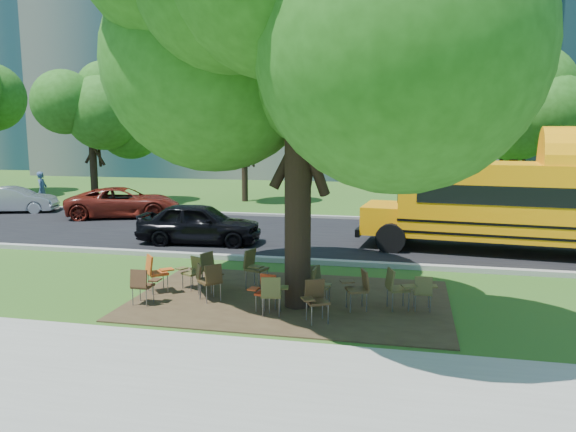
% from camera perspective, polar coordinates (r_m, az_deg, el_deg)
% --- Properties ---
extents(ground, '(160.00, 160.00, 0.00)m').
position_cam_1_polar(ground, '(13.50, -3.49, -7.64)').
color(ground, '#2A551A').
rests_on(ground, ground).
extents(sidewalk, '(60.00, 4.00, 0.04)m').
position_cam_1_polar(sidewalk, '(9.09, -12.44, -16.17)').
color(sidewalk, gray).
rests_on(sidewalk, ground).
extents(dirt_patch, '(7.00, 4.50, 0.03)m').
position_cam_1_polar(dirt_patch, '(12.80, 0.25, -8.48)').
color(dirt_patch, '#382819').
rests_on(dirt_patch, ground).
extents(asphalt_road, '(80.00, 8.00, 0.04)m').
position_cam_1_polar(asphalt_road, '(20.13, 1.93, -2.04)').
color(asphalt_road, black).
rests_on(asphalt_road, ground).
extents(kerb_near, '(80.00, 0.25, 0.14)m').
position_cam_1_polar(kerb_near, '(16.29, -0.62, -4.48)').
color(kerb_near, gray).
rests_on(kerb_near, ground).
extents(kerb_far, '(80.00, 0.25, 0.14)m').
position_cam_1_polar(kerb_far, '(24.11, 3.69, -0.11)').
color(kerb_far, gray).
rests_on(kerb_far, ground).
extents(building_main, '(38.00, 16.00, 22.00)m').
position_cam_1_polar(building_main, '(50.31, -1.14, 17.08)').
color(building_main, slate).
rests_on(building_main, ground).
extents(building_left, '(26.00, 14.00, 20.00)m').
position_cam_1_polar(building_left, '(67.19, -26.73, 13.24)').
color(building_left, slate).
rests_on(building_left, ground).
extents(bg_tree_0, '(5.20, 5.20, 7.18)m').
position_cam_1_polar(bg_tree_0, '(29.83, -19.41, 9.81)').
color(bg_tree_0, black).
rests_on(bg_tree_0, ground).
extents(bg_tree_2, '(4.80, 4.80, 6.62)m').
position_cam_1_polar(bg_tree_2, '(29.70, -4.48, 9.60)').
color(bg_tree_2, black).
rests_on(bg_tree_2, ground).
extents(bg_tree_3, '(5.60, 5.60, 7.84)m').
position_cam_1_polar(bg_tree_3, '(26.84, 22.25, 10.80)').
color(bg_tree_3, black).
rests_on(bg_tree_3, ground).
extents(main_tree, '(7.20, 7.20, 9.38)m').
position_cam_1_polar(main_tree, '(11.89, 1.05, 18.23)').
color(main_tree, black).
rests_on(main_tree, ground).
extents(school_bus, '(11.64, 3.68, 2.80)m').
position_cam_1_polar(school_bus, '(18.66, 27.05, 1.10)').
color(school_bus, '#FF9B08').
rests_on(school_bus, ground).
extents(chair_0, '(0.55, 0.49, 0.84)m').
position_cam_1_polar(chair_0, '(12.67, -14.56, -6.59)').
color(chair_0, '#462A19').
rests_on(chair_0, ground).
extents(chair_1, '(0.79, 0.62, 0.92)m').
position_cam_1_polar(chair_1, '(13.51, -13.32, -5.35)').
color(chair_1, '#BE4914').
rests_on(chair_1, ground).
extents(chair_2, '(0.60, 0.76, 0.88)m').
position_cam_1_polar(chair_2, '(12.65, -7.74, -6.28)').
color(chair_2, '#3F2C16').
rests_on(chair_2, ground).
extents(chair_3, '(0.57, 0.46, 0.78)m').
position_cam_1_polar(chair_3, '(11.94, -2.30, -7.42)').
color(chair_3, '#B83113').
rests_on(chair_3, ground).
extents(chair_4, '(0.58, 0.59, 0.86)m').
position_cam_1_polar(chair_4, '(11.61, -1.58, -7.67)').
color(chair_4, brown).
rests_on(chair_4, ground).
extents(chair_5, '(0.59, 0.70, 0.87)m').
position_cam_1_polar(chair_5, '(11.23, 2.79, -8.20)').
color(chair_5, '#432C18').
rests_on(chair_5, ground).
extents(chair_6, '(0.68, 0.61, 0.89)m').
position_cam_1_polar(chair_6, '(12.06, 7.20, -7.00)').
color(chair_6, '#50361C').
rests_on(chair_6, ground).
extents(chair_7, '(0.69, 0.62, 0.91)m').
position_cam_1_polar(chair_7, '(12.16, 10.95, -6.91)').
color(chair_7, '#4F4722').
rests_on(chair_7, ground).
extents(chair_8, '(0.56, 0.72, 0.87)m').
position_cam_1_polar(chair_8, '(13.89, -8.49, -4.94)').
color(chair_8, '#504322').
rests_on(chair_8, ground).
extents(chair_9, '(0.66, 0.52, 0.79)m').
position_cam_1_polar(chair_9, '(13.72, -9.68, -5.37)').
color(chair_9, '#4F4B22').
rests_on(chair_9, ground).
extents(chair_10, '(0.58, 0.74, 0.95)m').
position_cam_1_polar(chair_10, '(13.56, -3.48, -4.99)').
color(chair_10, '#47401E').
rests_on(chair_10, ground).
extents(chair_11, '(0.53, 0.67, 0.78)m').
position_cam_1_polar(chair_11, '(12.86, 2.42, -6.25)').
color(chair_11, '#463D1E').
rests_on(chair_11, ground).
extents(chair_12, '(0.48, 0.54, 0.82)m').
position_cam_1_polar(chair_12, '(12.34, 3.13, -6.80)').
color(chair_12, brown).
rests_on(chair_12, ground).
extents(chair_13, '(0.52, 0.50, 0.79)m').
position_cam_1_polar(chair_13, '(12.24, 13.64, -7.25)').
color(chair_13, brown).
rests_on(chair_13, ground).
extents(chair_14, '(0.64, 0.52, 0.77)m').
position_cam_1_polar(chair_14, '(13.01, -8.54, -6.17)').
color(chair_14, '#462D19').
rests_on(chair_14, ground).
extents(black_car, '(4.22, 1.99, 1.40)m').
position_cam_1_polar(black_car, '(18.94, -8.98, -0.75)').
color(black_car, black).
rests_on(black_car, ground).
extents(bg_car_silver, '(3.85, 2.34, 1.20)m').
position_cam_1_polar(bg_car_silver, '(28.53, -26.02, 1.48)').
color(bg_car_silver, '#9C9BA0').
rests_on(bg_car_silver, ground).
extents(bg_car_red, '(5.21, 3.68, 1.32)m').
position_cam_1_polar(bg_car_red, '(25.32, -16.35, 1.33)').
color(bg_car_red, '#59170F').
rests_on(bg_car_red, ground).
extents(pedestrian_a, '(0.55, 0.72, 1.77)m').
position_cam_1_polar(pedestrian_a, '(29.78, -23.69, 2.46)').
color(pedestrian_a, '#31486F').
rests_on(pedestrian_a, ground).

